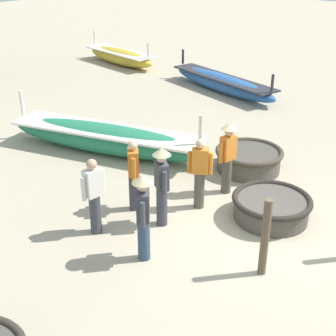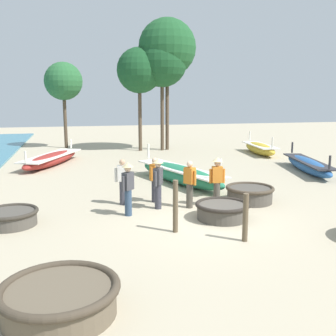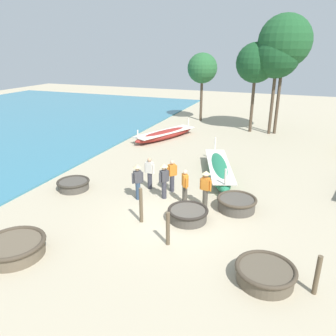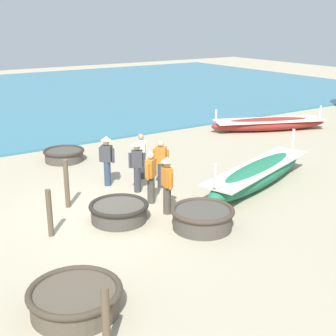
% 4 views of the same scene
% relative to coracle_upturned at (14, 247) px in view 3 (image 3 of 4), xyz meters
% --- Properties ---
extents(ground_plane, '(80.00, 80.00, 0.00)m').
position_rel_coracle_upturned_xyz_m(ground_plane, '(4.02, 4.19, -0.31)').
color(ground_plane, tan).
extents(coracle_upturned, '(2.05, 2.05, 0.56)m').
position_rel_coracle_upturned_xyz_m(coracle_upturned, '(0.00, 0.00, 0.00)').
color(coracle_upturned, brown).
rests_on(coracle_upturned, ground).
extents(coracle_center, '(1.57, 1.57, 0.46)m').
position_rel_coracle_upturned_xyz_m(coracle_center, '(-1.50, 5.19, -0.06)').
color(coracle_center, '#4C473F').
rests_on(coracle_center, ground).
extents(coracle_beside_post, '(1.68, 1.68, 0.56)m').
position_rel_coracle_upturned_xyz_m(coracle_beside_post, '(6.25, 5.91, -0.00)').
color(coracle_beside_post, '#4C473F').
rests_on(coracle_beside_post, ground).
extents(coracle_nearest, '(1.63, 1.63, 0.50)m').
position_rel_coracle_upturned_xyz_m(coracle_nearest, '(4.61, 4.33, -0.03)').
color(coracle_nearest, '#4C473F').
rests_on(coracle_nearest, ground).
extents(coracle_front_left, '(1.79, 1.79, 0.52)m').
position_rel_coracle_upturned_xyz_m(coracle_front_left, '(7.85, 1.68, -0.03)').
color(coracle_front_left, brown).
rests_on(coracle_front_left, ground).
extents(long_boat_ochre_hull, '(3.37, 5.86, 1.12)m').
position_rel_coracle_upturned_xyz_m(long_boat_ochre_hull, '(-0.82, 15.49, 0.02)').
color(long_boat_ochre_hull, maroon).
rests_on(long_boat_ochre_hull, ground).
extents(long_boat_red_hull, '(2.87, 5.85, 1.41)m').
position_rel_coracle_upturned_xyz_m(long_boat_red_hull, '(4.68, 9.42, 0.10)').
color(long_boat_red_hull, '#237551').
rests_on(long_boat_red_hull, ground).
extents(fisherman_hauling, '(0.52, 0.36, 1.67)m').
position_rel_coracle_upturned_xyz_m(fisherman_hauling, '(4.94, 5.68, 0.65)').
color(fisherman_hauling, '#4C473D').
rests_on(fisherman_hauling, ground).
extents(fisherman_standing_left, '(0.37, 0.46, 1.57)m').
position_rel_coracle_upturned_xyz_m(fisherman_standing_left, '(4.00, 5.73, 0.53)').
color(fisherman_standing_left, '#4C473D').
rests_on(fisherman_standing_left, ground).
extents(fisherman_crouching, '(0.53, 0.25, 1.57)m').
position_rel_coracle_upturned_xyz_m(fisherman_crouching, '(1.91, 6.64, 0.53)').
color(fisherman_crouching, '#383842').
rests_on(fisherman_crouching, ground).
extents(fisherman_standing_right, '(0.42, 0.39, 1.67)m').
position_rel_coracle_upturned_xyz_m(fisherman_standing_right, '(1.91, 5.34, 0.65)').
color(fisherman_standing_right, '#2D425B').
rests_on(fisherman_standing_right, ground).
extents(fisherman_with_hat, '(0.37, 0.46, 1.67)m').
position_rel_coracle_upturned_xyz_m(fisherman_with_hat, '(2.97, 5.86, 0.65)').
color(fisherman_with_hat, '#383842').
rests_on(fisherman_with_hat, ground).
extents(fisherman_by_coracle, '(0.39, 0.41, 1.57)m').
position_rel_coracle_upturned_xyz_m(fisherman_by_coracle, '(3.04, 6.70, 0.53)').
color(fisherman_by_coracle, '#383842').
rests_on(fisherman_by_coracle, ground).
extents(mooring_post_shoreline, '(0.14, 0.14, 1.44)m').
position_rel_coracle_upturned_xyz_m(mooring_post_shoreline, '(2.94, 3.53, 0.41)').
color(mooring_post_shoreline, brown).
rests_on(mooring_post_shoreline, ground).
extents(mooring_post_mid_beach, '(0.14, 0.14, 1.25)m').
position_rel_coracle_upturned_xyz_m(mooring_post_mid_beach, '(4.48, 2.45, 0.31)').
color(mooring_post_mid_beach, brown).
rests_on(mooring_post_mid_beach, ground).
extents(mooring_post_inland, '(0.14, 0.14, 1.23)m').
position_rel_coracle_upturned_xyz_m(mooring_post_inland, '(9.20, 1.66, 0.31)').
color(mooring_post_inland, brown).
rests_on(mooring_post_inland, ground).
extents(tree_right_mid, '(2.65, 2.65, 6.04)m').
position_rel_coracle_upturned_xyz_m(tree_right_mid, '(-0.12, 22.75, 4.37)').
color(tree_right_mid, '#4C3D2D').
rests_on(tree_right_mid, ground).
extents(tree_center, '(3.86, 3.86, 8.80)m').
position_rel_coracle_upturned_xyz_m(tree_center, '(6.73, 20.11, 6.54)').
color(tree_center, '#4C3D2D').
rests_on(tree_center, ground).
extents(tree_left_mid, '(3.33, 3.33, 7.58)m').
position_rel_coracle_upturned_xyz_m(tree_left_mid, '(6.33, 19.90, 5.58)').
color(tree_left_mid, '#4C3D2D').
rests_on(tree_left_mid, ground).
extents(tree_leftmost, '(3.01, 3.01, 6.87)m').
position_rel_coracle_upturned_xyz_m(tree_leftmost, '(4.82, 20.05, 5.02)').
color(tree_leftmost, '#4C3D2D').
rests_on(tree_leftmost, ground).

